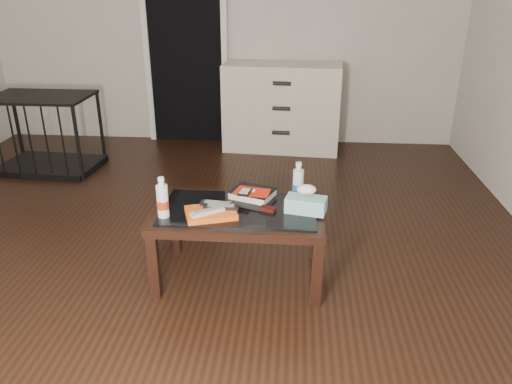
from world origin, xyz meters
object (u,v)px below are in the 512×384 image
coffee_table (239,218)px  tissue_box (306,205)px  water_bottle_right (298,181)px  pet_crate (48,146)px  dresser (282,107)px  water_bottle_left (162,197)px  textbook (253,193)px

coffee_table → tissue_box: 0.41m
water_bottle_right → pet_crate: bearing=146.7°
dresser → water_bottle_right: (0.17, -2.37, 0.13)m
pet_crate → water_bottle_left: pet_crate is taller
water_bottle_left → tissue_box: size_ratio=1.03×
coffee_table → tissue_box: (0.39, -0.01, 0.11)m
textbook → water_bottle_right: bearing=18.9°
textbook → water_bottle_left: 0.58m
water_bottle_right → water_bottle_left: bearing=-158.2°
dresser → tissue_box: size_ratio=5.37×
water_bottle_left → coffee_table: bearing=18.7°
water_bottle_left → textbook: bearing=33.1°
pet_crate → tissue_box: 2.99m
water_bottle_right → textbook: bearing=177.9°
dresser → textbook: size_ratio=4.94×
coffee_table → dresser: size_ratio=0.81×
pet_crate → water_bottle_left: bearing=-44.6°
coffee_table → pet_crate: 2.67m
pet_crate → dresser: bearing=24.6°
coffee_table → pet_crate: bearing=139.7°
textbook → water_bottle_left: (-0.48, -0.31, 0.10)m
dresser → tissue_box: bearing=-80.7°
water_bottle_right → tissue_box: 0.20m
coffee_table → water_bottle_left: (-0.41, -0.14, 0.18)m
textbook → water_bottle_right: (0.28, -0.01, 0.10)m
coffee_table → dresser: bearing=86.1°
textbook → tissue_box: 0.38m
tissue_box → textbook: bearing=162.2°
tissue_box → water_bottle_right: bearing=117.1°
textbook → pet_crate: bearing=164.5°
dresser → coffee_table: bearing=-89.5°
textbook → tissue_box: bearing=-8.9°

